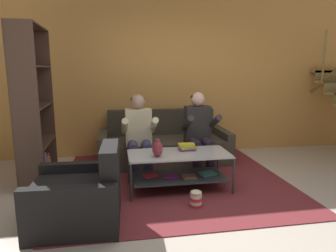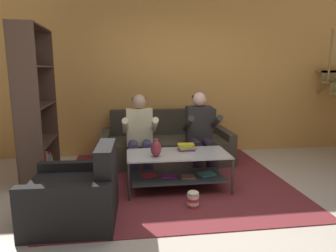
# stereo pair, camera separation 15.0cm
# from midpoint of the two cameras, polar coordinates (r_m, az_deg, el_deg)

# --- Properties ---
(ground) EXTENTS (16.80, 16.80, 0.00)m
(ground) POSITION_cam_midpoint_polar(r_m,az_deg,el_deg) (3.37, 5.64, -16.07)
(ground) COLOR beige
(back_partition) EXTENTS (8.40, 0.12, 2.90)m
(back_partition) POSITION_cam_midpoint_polar(r_m,az_deg,el_deg) (5.42, -1.12, 10.04)
(back_partition) COLOR #E39E4D
(back_partition) RESTS_ON ground
(couch) EXTENTS (2.10, 0.91, 0.83)m
(couch) POSITION_cam_midpoint_polar(r_m,az_deg,el_deg) (5.00, -1.65, -3.68)
(couch) COLOR #413B2F
(couch) RESTS_ON ground
(person_seated_left) EXTENTS (0.50, 0.58, 1.16)m
(person_seated_left) POSITION_cam_midpoint_polar(r_m,az_deg,el_deg) (4.35, -6.53, -1.13)
(person_seated_left) COLOR #3C3A5D
(person_seated_left) RESTS_ON ground
(person_seated_right) EXTENTS (0.50, 0.58, 1.18)m
(person_seated_right) POSITION_cam_midpoint_polar(r_m,az_deg,el_deg) (4.49, 5.01, -0.60)
(person_seated_right) COLOR #2E2333
(person_seated_right) RESTS_ON ground
(coffee_table) EXTENTS (1.28, 0.60, 0.48)m
(coffee_table) POSITION_cam_midpoint_polar(r_m,az_deg,el_deg) (3.83, 0.98, -7.54)
(coffee_table) COLOR #BCBBBD
(coffee_table) RESTS_ON ground
(area_rug) EXTENTS (3.00, 3.16, 0.01)m
(area_rug) POSITION_cam_midpoint_polar(r_m,az_deg,el_deg) (4.38, -0.25, -9.43)
(area_rug) COLOR maroon
(area_rug) RESTS_ON ground
(vase) EXTENTS (0.13, 0.13, 0.22)m
(vase) POSITION_cam_midpoint_polar(r_m,az_deg,el_deg) (3.62, -3.21, -4.30)
(vase) COLOR maroon
(vase) RESTS_ON coffee_table
(book_stack) EXTENTS (0.24, 0.20, 0.09)m
(book_stack) POSITION_cam_midpoint_polar(r_m,az_deg,el_deg) (3.92, 2.47, -4.01)
(book_stack) COLOR purple
(book_stack) RESTS_ON coffee_table
(bookshelf) EXTENTS (0.36, 1.04, 2.07)m
(bookshelf) POSITION_cam_midpoint_polar(r_m,az_deg,el_deg) (4.41, -25.42, 0.39)
(bookshelf) COLOR #50392D
(bookshelf) RESTS_ON ground
(armchair) EXTENTS (0.87, 0.83, 0.79)m
(armchair) POSITION_cam_midpoint_polar(r_m,az_deg,el_deg) (3.18, -17.81, -12.94)
(armchair) COLOR black
(armchair) RESTS_ON ground
(popcorn_tub) EXTENTS (0.13, 0.13, 0.20)m
(popcorn_tub) POSITION_cam_midpoint_polar(r_m,az_deg,el_deg) (3.44, 4.07, -13.65)
(popcorn_tub) COLOR red
(popcorn_tub) RESTS_ON ground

